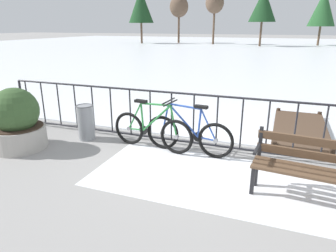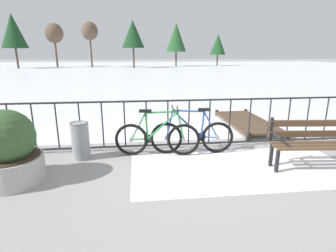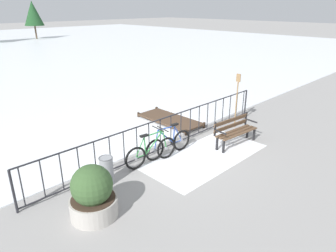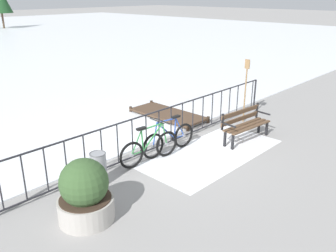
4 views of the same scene
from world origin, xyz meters
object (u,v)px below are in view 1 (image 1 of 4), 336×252
bicycle_near_railing (188,135)px  bicycle_second (152,131)px  trash_bin (86,122)px  planter_with_shrub (17,122)px  park_bench (316,165)px

bicycle_near_railing → bicycle_second: 0.72m
bicycle_near_railing → bicycle_second: same height
trash_bin → bicycle_near_railing: bearing=0.9°
planter_with_shrub → trash_bin: bearing=43.5°
bicycle_near_railing → park_bench: bearing=-24.0°
bicycle_second → park_bench: bicycle_second is taller
planter_with_shrub → trash_bin: 1.28m
bicycle_near_railing → trash_bin: 2.21m
park_bench → trash_bin: park_bench is taller
bicycle_near_railing → trash_bin: bearing=-179.1°
planter_with_shrub → park_bench: bearing=-0.0°
trash_bin → bicycle_second: bearing=-0.0°
planter_with_shrub → trash_bin: planter_with_shrub is taller
bicycle_near_railing → planter_with_shrub: 3.27m
bicycle_near_railing → planter_with_shrub: planter_with_shrub is taller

